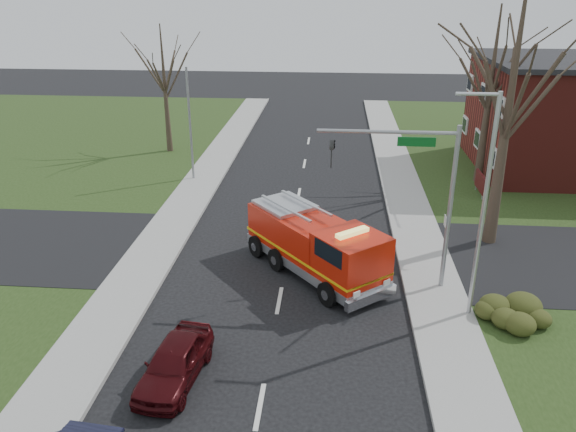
{
  "coord_description": "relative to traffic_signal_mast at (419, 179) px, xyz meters",
  "views": [
    {
      "loc": [
        1.91,
        -19.02,
        11.65
      ],
      "look_at": [
        0.03,
        3.88,
        2.0
      ],
      "focal_mm": 35.0,
      "sensor_mm": 36.0,
      "label": 1
    }
  ],
  "objects": [
    {
      "name": "ground",
      "position": [
        -5.21,
        -1.5,
        -4.71
      ],
      "size": [
        120.0,
        120.0,
        0.0
      ],
      "primitive_type": "plane",
      "color": "black",
      "rests_on": "ground"
    },
    {
      "name": "bare_tree_far",
      "position": [
        5.79,
        13.5,
        1.78
      ],
      "size": [
        5.25,
        5.25,
        10.5
      ],
      "color": "#32251E",
      "rests_on": "ground"
    },
    {
      "name": "hedge_corner",
      "position": [
        3.79,
        -2.5,
        -4.13
      ],
      "size": [
        2.8,
        2.0,
        0.9
      ],
      "primitive_type": "ellipsoid",
      "color": "#333915",
      "rests_on": "lawn_right"
    },
    {
      "name": "bare_tree_near",
      "position": [
        4.29,
        4.5,
        2.71
      ],
      "size": [
        6.0,
        6.0,
        12.0
      ],
      "color": "#32251E",
      "rests_on": "ground"
    },
    {
      "name": "bare_tree_left",
      "position": [
        -15.21,
        18.5,
        0.86
      ],
      "size": [
        4.5,
        4.5,
        9.0
      ],
      "color": "#32251E",
      "rests_on": "ground"
    },
    {
      "name": "sidewalk_right",
      "position": [
        0.99,
        -1.5,
        -4.63
      ],
      "size": [
        2.4,
        80.0,
        0.15
      ],
      "primitive_type": "cube",
      "color": "gray",
      "rests_on": "ground"
    },
    {
      "name": "traffic_signal_mast",
      "position": [
        0.0,
        0.0,
        0.0
      ],
      "size": [
        5.29,
        0.18,
        6.8
      ],
      "color": "gray",
      "rests_on": "ground"
    },
    {
      "name": "fire_engine",
      "position": [
        -3.86,
        0.84,
        -3.42
      ],
      "size": [
        6.35,
        6.96,
        2.85
      ],
      "rotation": [
        0.0,
        0.0,
        0.69
      ],
      "color": "red",
      "rests_on": "ground"
    },
    {
      "name": "parked_car_maroon",
      "position": [
        -8.01,
        -6.49,
        -4.05
      ],
      "size": [
        2.02,
        4.02,
        1.31
      ],
      "primitive_type": "imported",
      "rotation": [
        0.0,
        0.0,
        -0.13
      ],
      "color": "#37080B",
      "rests_on": "ground"
    },
    {
      "name": "utility_pole_far",
      "position": [
        -12.01,
        12.5,
        -1.21
      ],
      "size": [
        0.14,
        0.14,
        7.0
      ],
      "primitive_type": "cylinder",
      "color": "gray",
      "rests_on": "ground"
    },
    {
      "name": "sidewalk_left",
      "position": [
        -11.41,
        -1.5,
        -4.63
      ],
      "size": [
        2.4,
        80.0,
        0.15
      ],
      "primitive_type": "cube",
      "color": "gray",
      "rests_on": "ground"
    },
    {
      "name": "health_center_sign",
      "position": [
        5.29,
        11.0,
        -3.83
      ],
      "size": [
        0.12,
        2.0,
        1.4
      ],
      "color": "#4B1112",
      "rests_on": "ground"
    },
    {
      "name": "streetlight_pole",
      "position": [
        1.93,
        -2.0,
        -0.16
      ],
      "size": [
        1.48,
        0.16,
        8.4
      ],
      "color": "#B7BABF",
      "rests_on": "ground"
    }
  ]
}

